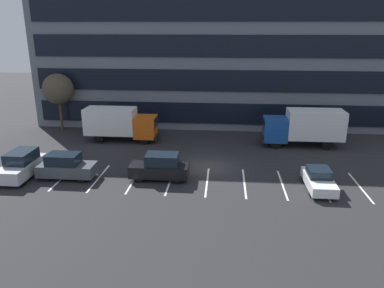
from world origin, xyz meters
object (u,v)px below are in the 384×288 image
object	(u,v)px
box_truck_orange	(120,123)
box_truck_blue	(305,126)
bare_tree	(58,89)
sedan_white	(319,180)
suv_black	(160,167)
suv_silver	(22,165)
suv_charcoal	(66,166)

from	to	relation	value
box_truck_orange	box_truck_blue	distance (m)	18.26
box_truck_orange	bare_tree	xyz separation A→B (m)	(-7.68, 3.52, 2.69)
box_truck_orange	sedan_white	size ratio (longest dim) A/B	1.73
suv_black	sedan_white	world-z (taller)	suv_black
box_truck_blue	suv_silver	world-z (taller)	box_truck_blue
sedan_white	suv_charcoal	world-z (taller)	suv_charcoal
suv_charcoal	bare_tree	size ratio (longest dim) A/B	0.69
box_truck_orange	suv_black	distance (m)	11.05
box_truck_blue	suv_black	distance (m)	15.67
suv_black	suv_silver	distance (m)	10.75
box_truck_orange	box_truck_blue	size ratio (longest dim) A/B	0.95
suv_charcoal	box_truck_orange	bearing A→B (deg)	81.27
box_truck_orange	box_truck_blue	world-z (taller)	box_truck_blue
box_truck_blue	suv_charcoal	xyz separation A→B (m)	(-19.77, -9.80, -1.06)
box_truck_blue	box_truck_orange	bearing A→B (deg)	179.76
box_truck_orange	suv_silver	world-z (taller)	box_truck_orange
box_truck_orange	sedan_white	xyz separation A→B (m)	(17.37, -10.21, -1.19)
suv_charcoal	suv_silver	bearing A→B (deg)	-178.09
box_truck_blue	sedan_white	world-z (taller)	box_truck_blue
box_truck_orange	suv_charcoal	bearing A→B (deg)	-98.73
box_truck_orange	suv_black	bearing A→B (deg)	-58.73
box_truck_blue	bare_tree	bearing A→B (deg)	172.10
box_truck_blue	suv_black	world-z (taller)	box_truck_blue
box_truck_orange	suv_silver	distance (m)	11.21
box_truck_blue	suv_black	bearing A→B (deg)	-143.32
box_truck_blue	bare_tree	distance (m)	26.31
box_truck_blue	suv_charcoal	bearing A→B (deg)	-153.65
box_truck_orange	suv_silver	size ratio (longest dim) A/B	1.59
box_truck_blue	suv_charcoal	world-z (taller)	box_truck_blue
sedan_white	suv_silver	world-z (taller)	suv_silver
sedan_white	suv_black	bearing A→B (deg)	176.08
sedan_white	bare_tree	distance (m)	28.83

